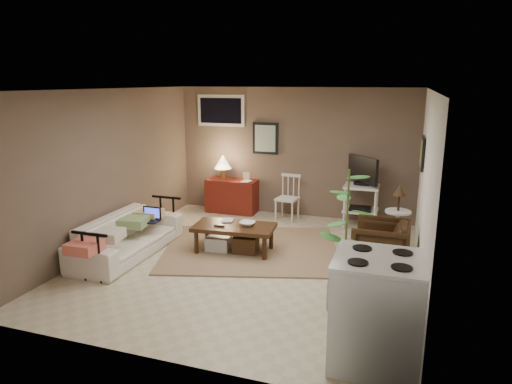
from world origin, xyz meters
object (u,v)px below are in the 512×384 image
(side_table, at_px, (398,210))
(armchair, at_px, (381,243))
(red_console, at_px, (231,193))
(spindle_chair, at_px, (288,199))
(tv_stand, at_px, (362,190))
(stove, at_px, (377,311))
(sofa, at_px, (127,229))
(potted_plant, at_px, (346,237))
(coffee_table, at_px, (234,236))

(side_table, bearing_deg, armchair, -102.31)
(red_console, relative_size, spindle_chair, 1.35)
(tv_stand, relative_size, stove, 1.21)
(sofa, xyz_separation_m, tv_stand, (3.11, 2.43, 0.28))
(sofa, relative_size, red_console, 1.76)
(sofa, relative_size, spindle_chair, 2.37)
(tv_stand, bearing_deg, potted_plant, -87.33)
(tv_stand, distance_m, stove, 4.07)
(tv_stand, height_order, stove, tv_stand)
(coffee_table, distance_m, sofa, 1.57)
(red_console, xyz_separation_m, potted_plant, (2.64, -3.30, 0.48))
(armchair, relative_size, stove, 0.72)
(coffee_table, bearing_deg, red_console, 112.50)
(armchair, bearing_deg, stove, 3.87)
(tv_stand, relative_size, side_table, 1.22)
(stove, bearing_deg, spindle_chair, 114.92)
(sofa, bearing_deg, stove, -113.53)
(armchair, height_order, potted_plant, potted_plant)
(red_console, height_order, spindle_chair, red_console)
(armchair, distance_m, potted_plant, 1.44)
(stove, bearing_deg, armchair, 92.62)
(tv_stand, xyz_separation_m, potted_plant, (0.15, -3.14, 0.21))
(red_console, height_order, stove, red_console)
(coffee_table, bearing_deg, stove, -44.35)
(red_console, bearing_deg, spindle_chair, -6.59)
(stove, bearing_deg, side_table, 88.43)
(armchair, xyz_separation_m, stove, (0.10, -2.21, 0.14))
(coffee_table, distance_m, armchair, 2.12)
(side_table, relative_size, stove, 0.99)
(sofa, relative_size, side_table, 1.93)
(spindle_chair, xyz_separation_m, tv_stand, (1.33, -0.02, 0.27))
(coffee_table, relative_size, red_console, 1.10)
(side_table, bearing_deg, potted_plant, -102.86)
(sofa, height_order, red_console, red_console)
(coffee_table, relative_size, tv_stand, 0.98)
(side_table, xyz_separation_m, stove, (-0.08, -3.06, -0.12))
(side_table, bearing_deg, spindle_chair, 153.15)
(spindle_chair, distance_m, potted_plant, 3.52)
(red_console, distance_m, spindle_chair, 1.18)
(sofa, distance_m, red_console, 2.66)
(potted_plant, relative_size, stove, 1.58)
(coffee_table, bearing_deg, sofa, -158.64)
(spindle_chair, height_order, tv_stand, tv_stand)
(sofa, height_order, potted_plant, potted_plant)
(spindle_chair, xyz_separation_m, armchair, (1.78, -1.84, -0.02))
(red_console, bearing_deg, armchair, -33.81)
(coffee_table, distance_m, stove, 3.11)
(spindle_chair, relative_size, armchair, 1.12)
(armchair, bearing_deg, coffee_table, -87.55)
(spindle_chair, distance_m, side_table, 2.22)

